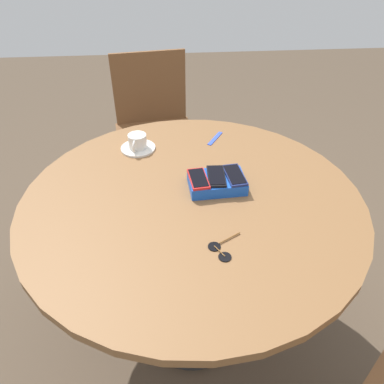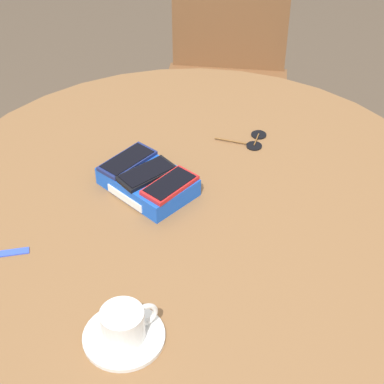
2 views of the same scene
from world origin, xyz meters
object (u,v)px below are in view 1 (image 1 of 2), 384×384
object	(u,v)px
phone_black	(216,176)
phone_red	(198,179)
coffee_cup	(137,141)
round_table	(192,218)
phone_box	(217,183)
sunglasses	(221,250)
phone_navy	(235,175)
saucer	(138,148)
lanyard_strap	(215,138)
chair_far_side	(155,129)

from	to	relation	value
phone_black	phone_red	size ratio (longest dim) A/B	1.01
phone_red	coffee_cup	size ratio (longest dim) A/B	1.25
round_table	phone_red	bearing A→B (deg)	-122.30
phone_box	coffee_cup	size ratio (longest dim) A/B	1.98
phone_box	phone_black	bearing A→B (deg)	-52.16
round_table	sunglasses	size ratio (longest dim) A/B	10.42
phone_navy	saucer	distance (m)	0.44
phone_black	phone_red	distance (m)	0.06
round_table	phone_navy	bearing A→B (deg)	-161.50
phone_navy	lanyard_strap	distance (m)	0.34
phone_box	coffee_cup	world-z (taller)	coffee_cup
phone_black	round_table	bearing A→B (deg)	29.49
phone_black	sunglasses	xyz separation A→B (m)	(0.03, 0.30, -0.04)
saucer	phone_black	bearing A→B (deg)	134.79
lanyard_strap	phone_box	bearing A→B (deg)	83.28
round_table	saucer	xyz separation A→B (m)	(0.19, -0.33, 0.10)
phone_box	phone_navy	world-z (taller)	phone_navy
phone_black	lanyard_strap	world-z (taller)	phone_black
saucer	round_table	bearing A→B (deg)	120.03
coffee_cup	sunglasses	xyz separation A→B (m)	(-0.25, 0.58, -0.04)
phone_box	coffee_cup	xyz separation A→B (m)	(0.28, -0.28, 0.02)
phone_red	saucer	world-z (taller)	phone_red
coffee_cup	chair_far_side	world-z (taller)	chair_far_side
lanyard_strap	round_table	bearing A→B (deg)	71.43
saucer	sunglasses	xyz separation A→B (m)	(-0.25, 0.58, -0.00)
sunglasses	chair_far_side	world-z (taller)	chair_far_side
phone_navy	phone_red	size ratio (longest dim) A/B	1.08
coffee_cup	phone_navy	bearing A→B (deg)	141.11
coffee_cup	saucer	bearing A→B (deg)	-103.48
phone_red	lanyard_strap	xyz separation A→B (m)	(-0.10, -0.35, -0.04)
phone_box	lanyard_strap	size ratio (longest dim) A/B	1.65
phone_box	sunglasses	distance (m)	0.30
phone_box	phone_red	xyz separation A→B (m)	(0.06, 0.01, 0.03)
phone_black	saucer	xyz separation A→B (m)	(0.28, -0.28, -0.04)
round_table	saucer	distance (m)	0.39
coffee_cup	chair_far_side	size ratio (longest dim) A/B	0.11
phone_black	lanyard_strap	xyz separation A→B (m)	(-0.04, -0.34, -0.04)
phone_box	chair_far_side	world-z (taller)	chair_far_side
phone_navy	saucer	bearing A→B (deg)	-39.19
phone_navy	chair_far_side	distance (m)	1.07
lanyard_strap	chair_far_side	size ratio (longest dim) A/B	0.14
chair_far_side	phone_black	bearing A→B (deg)	102.92
phone_navy	phone_black	xyz separation A→B (m)	(0.06, 0.00, 0.00)
phone_box	phone_black	world-z (taller)	phone_black
phone_black	phone_navy	bearing A→B (deg)	-178.91
phone_red	saucer	size ratio (longest dim) A/B	0.90
phone_navy	phone_box	bearing A→B (deg)	3.96
phone_navy	phone_black	bearing A→B (deg)	1.09
lanyard_strap	sunglasses	xyz separation A→B (m)	(0.07, 0.64, 0.00)
round_table	phone_black	bearing A→B (deg)	-150.51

